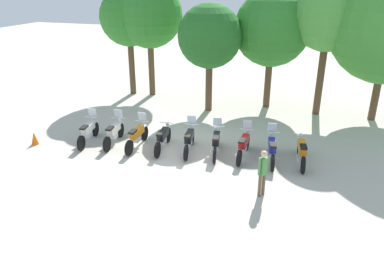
{
  "coord_description": "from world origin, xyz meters",
  "views": [
    {
      "loc": [
        4.33,
        -12.98,
        6.62
      ],
      "look_at": [
        0.0,
        0.5,
        0.9
      ],
      "focal_mm": 34.43,
      "sensor_mm": 36.0,
      "label": 1
    }
  ],
  "objects_px": {
    "motorcycle_1": "(114,132)",
    "person_0": "(263,170)",
    "motorcycle_2": "(137,136)",
    "motorcycle_5": "(216,142)",
    "tree_3": "(272,29)",
    "motorcycle_7": "(272,149)",
    "traffic_cone": "(34,138)",
    "tree_4": "(329,17)",
    "motorcycle_3": "(163,138)",
    "motorcycle_0": "(88,131)",
    "motorcycle_8": "(301,151)",
    "tree_0": "(129,18)",
    "motorcycle_6": "(244,145)",
    "tree_1": "(149,15)",
    "tree_2": "(210,37)",
    "motorcycle_4": "(189,140)"
  },
  "relations": [
    {
      "from": "motorcycle_1",
      "to": "person_0",
      "type": "xyz_separation_m",
      "value": [
        6.64,
        -2.24,
        0.43
      ]
    },
    {
      "from": "motorcycle_2",
      "to": "motorcycle_5",
      "type": "height_order",
      "value": "same"
    },
    {
      "from": "tree_3",
      "to": "motorcycle_2",
      "type": "bearing_deg",
      "value": -122.38
    },
    {
      "from": "motorcycle_7",
      "to": "traffic_cone",
      "type": "relative_size",
      "value": 3.95
    },
    {
      "from": "motorcycle_1",
      "to": "motorcycle_5",
      "type": "distance_m",
      "value": 4.46
    },
    {
      "from": "tree_3",
      "to": "tree_4",
      "type": "xyz_separation_m",
      "value": [
        2.67,
        -0.41,
        0.7
      ]
    },
    {
      "from": "motorcycle_3",
      "to": "tree_3",
      "type": "height_order",
      "value": "tree_3"
    },
    {
      "from": "motorcycle_0",
      "to": "person_0",
      "type": "xyz_separation_m",
      "value": [
        7.76,
        -2.0,
        0.43
      ]
    },
    {
      "from": "motorcycle_2",
      "to": "motorcycle_8",
      "type": "bearing_deg",
      "value": -86.14
    },
    {
      "from": "tree_0",
      "to": "motorcycle_5",
      "type": "bearing_deg",
      "value": -43.8
    },
    {
      "from": "motorcycle_5",
      "to": "motorcycle_7",
      "type": "height_order",
      "value": "same"
    },
    {
      "from": "motorcycle_8",
      "to": "person_0",
      "type": "relative_size",
      "value": 1.34
    },
    {
      "from": "motorcycle_6",
      "to": "tree_0",
      "type": "distance_m",
      "value": 11.33
    },
    {
      "from": "person_0",
      "to": "tree_4",
      "type": "bearing_deg",
      "value": -62.74
    },
    {
      "from": "motorcycle_0",
      "to": "tree_1",
      "type": "distance_m",
      "value": 8.63
    },
    {
      "from": "motorcycle_6",
      "to": "motorcycle_8",
      "type": "height_order",
      "value": "motorcycle_6"
    },
    {
      "from": "motorcycle_5",
      "to": "motorcycle_0",
      "type": "bearing_deg",
      "value": 85.55
    },
    {
      "from": "motorcycle_6",
      "to": "tree_1",
      "type": "bearing_deg",
      "value": 46.74
    },
    {
      "from": "motorcycle_0",
      "to": "tree_1",
      "type": "bearing_deg",
      "value": -7.94
    },
    {
      "from": "motorcycle_7",
      "to": "tree_2",
      "type": "distance_m",
      "value": 7.34
    },
    {
      "from": "person_0",
      "to": "motorcycle_1",
      "type": "bearing_deg",
      "value": 19.19
    },
    {
      "from": "motorcycle_2",
      "to": "tree_1",
      "type": "distance_m",
      "value": 8.8
    },
    {
      "from": "tree_4",
      "to": "traffic_cone",
      "type": "height_order",
      "value": "tree_4"
    },
    {
      "from": "motorcycle_7",
      "to": "motorcycle_8",
      "type": "relative_size",
      "value": 1.0
    },
    {
      "from": "motorcycle_1",
      "to": "motorcycle_3",
      "type": "height_order",
      "value": "motorcycle_1"
    },
    {
      "from": "tree_1",
      "to": "tree_0",
      "type": "bearing_deg",
      "value": -172.94
    },
    {
      "from": "motorcycle_4",
      "to": "tree_1",
      "type": "distance_m",
      "value": 9.45
    },
    {
      "from": "motorcycle_4",
      "to": "tree_2",
      "type": "height_order",
      "value": "tree_2"
    },
    {
      "from": "tree_1",
      "to": "person_0",
      "type": "bearing_deg",
      "value": -49.88
    },
    {
      "from": "motorcycle_3",
      "to": "tree_1",
      "type": "height_order",
      "value": "tree_1"
    },
    {
      "from": "motorcycle_4",
      "to": "motorcycle_5",
      "type": "xyz_separation_m",
      "value": [
        1.11,
        0.1,
        0.0
      ]
    },
    {
      "from": "tree_4",
      "to": "tree_3",
      "type": "bearing_deg",
      "value": 171.24
    },
    {
      "from": "motorcycle_0",
      "to": "tree_4",
      "type": "distance_m",
      "value": 12.5
    },
    {
      "from": "tree_2",
      "to": "tree_4",
      "type": "distance_m",
      "value": 5.81
    },
    {
      "from": "motorcycle_7",
      "to": "motorcycle_4",
      "type": "bearing_deg",
      "value": 82.65
    },
    {
      "from": "motorcycle_1",
      "to": "tree_4",
      "type": "xyz_separation_m",
      "value": [
        8.3,
        6.68,
        4.45
      ]
    },
    {
      "from": "motorcycle_0",
      "to": "motorcycle_3",
      "type": "distance_m",
      "value": 3.36
    },
    {
      "from": "motorcycle_8",
      "to": "tree_2",
      "type": "distance_m",
      "value": 7.89
    },
    {
      "from": "traffic_cone",
      "to": "motorcycle_4",
      "type": "bearing_deg",
      "value": 11.94
    },
    {
      "from": "motorcycle_3",
      "to": "tree_3",
      "type": "xyz_separation_m",
      "value": [
        3.4,
        6.97,
        3.76
      ]
    },
    {
      "from": "tree_0",
      "to": "tree_2",
      "type": "relative_size",
      "value": 1.12
    },
    {
      "from": "motorcycle_8",
      "to": "tree_4",
      "type": "relative_size",
      "value": 0.33
    },
    {
      "from": "tree_0",
      "to": "traffic_cone",
      "type": "distance_m",
      "value": 9.33
    },
    {
      "from": "motorcycle_3",
      "to": "motorcycle_5",
      "type": "height_order",
      "value": "motorcycle_5"
    },
    {
      "from": "motorcycle_4",
      "to": "person_0",
      "type": "relative_size",
      "value": 1.34
    },
    {
      "from": "motorcycle_1",
      "to": "tree_1",
      "type": "bearing_deg",
      "value": 3.49
    },
    {
      "from": "tree_3",
      "to": "tree_4",
      "type": "height_order",
      "value": "tree_4"
    },
    {
      "from": "motorcycle_2",
      "to": "motorcycle_7",
      "type": "relative_size",
      "value": 1.01
    },
    {
      "from": "motorcycle_5",
      "to": "tree_3",
      "type": "xyz_separation_m",
      "value": [
        1.19,
        6.73,
        3.74
      ]
    },
    {
      "from": "motorcycle_6",
      "to": "tree_0",
      "type": "bearing_deg",
      "value": 52.04
    }
  ]
}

